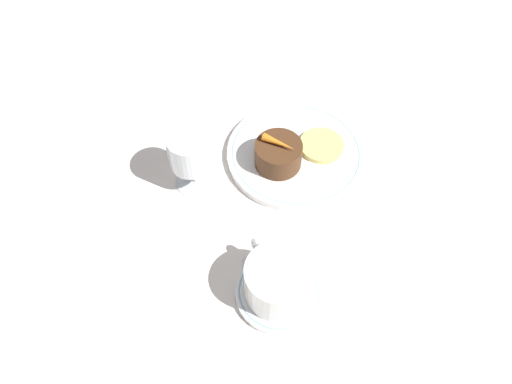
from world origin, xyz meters
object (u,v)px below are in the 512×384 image
at_px(dinner_plate, 295,154).
at_px(fork, 331,238).
at_px(dessert_cake, 278,153).
at_px(coffee_cup, 278,280).
at_px(wine_glass, 191,153).

distance_m(dinner_plate, fork, 0.18).
bearing_deg(fork, dessert_cake, -0.37).
bearing_deg(dessert_cake, dinner_plate, -84.59).
bearing_deg(dessert_cake, fork, 179.63).
height_order(coffee_cup, dessert_cake, coffee_cup).
bearing_deg(dessert_cake, wine_glass, 72.87).
bearing_deg(coffee_cup, fork, -73.02).
height_order(coffee_cup, wine_glass, wine_glass).
relative_size(wine_glass, dessert_cake, 1.40).
bearing_deg(wine_glass, dinner_plate, -102.21).
distance_m(dinner_plate, coffee_cup, 0.27).
relative_size(fork, dessert_cake, 2.35).
xyz_separation_m(wine_glass, dessert_cake, (-0.04, -0.14, -0.04)).
bearing_deg(wine_glass, coffee_cup, -176.67).
xyz_separation_m(dinner_plate, coffee_cup, (-0.21, 0.17, 0.04)).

